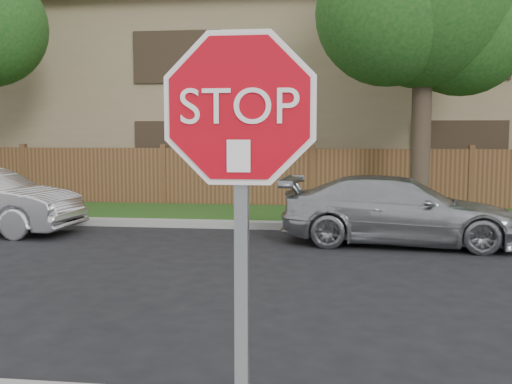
# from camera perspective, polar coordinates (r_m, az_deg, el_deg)

# --- Properties ---
(far_curb) EXTENTS (70.00, 0.30, 0.15)m
(far_curb) POSITION_cam_1_polar(r_m,az_deg,el_deg) (12.57, 4.82, -3.24)
(far_curb) COLOR gray
(far_curb) RESTS_ON ground
(grass_strip) EXTENTS (70.00, 3.00, 0.12)m
(grass_strip) POSITION_cam_1_polar(r_m,az_deg,el_deg) (14.21, 5.12, -2.26)
(grass_strip) COLOR #1E4714
(grass_strip) RESTS_ON ground
(fence) EXTENTS (70.00, 0.12, 1.60)m
(fence) POSITION_cam_1_polar(r_m,az_deg,el_deg) (15.71, 5.38, 1.22)
(fence) COLOR #4F321C
(fence) RESTS_ON ground
(apartment_building) EXTENTS (35.20, 9.20, 7.20)m
(apartment_building) POSITION_cam_1_polar(r_m,az_deg,el_deg) (21.31, 6.00, 9.75)
(apartment_building) COLOR #8A7B56
(apartment_building) RESTS_ON ground
(tree_mid) EXTENTS (4.80, 3.90, 7.35)m
(tree_mid) POSITION_cam_1_polar(r_m,az_deg,el_deg) (14.25, 15.91, 17.03)
(tree_mid) COLOR #382B21
(tree_mid) RESTS_ON ground
(stop_sign) EXTENTS (1.01, 0.13, 2.55)m
(stop_sign) POSITION_cam_1_polar(r_m,az_deg,el_deg) (2.82, -1.52, 1.44)
(stop_sign) COLOR gray
(stop_sign) RESTS_ON sidewalk_near
(sedan_right) EXTENTS (4.39, 2.10, 1.23)m
(sedan_right) POSITION_cam_1_polar(r_m,az_deg,el_deg) (11.16, 13.48, -1.71)
(sedan_right) COLOR #A0A3A6
(sedan_right) RESTS_ON ground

